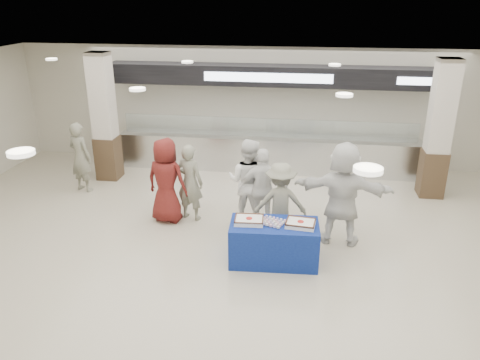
% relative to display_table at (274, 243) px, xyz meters
% --- Properties ---
extents(ground, '(14.00, 14.00, 0.00)m').
position_rel_display_table_xyz_m(ground, '(-0.54, -0.67, -0.38)').
color(ground, beige).
rests_on(ground, ground).
extents(serving_line, '(8.70, 0.85, 2.80)m').
position_rel_display_table_xyz_m(serving_line, '(-0.54, 4.72, 0.78)').
color(serving_line, silver).
rests_on(serving_line, ground).
extents(column_left, '(0.55, 0.55, 3.20)m').
position_rel_display_table_xyz_m(column_left, '(-4.54, 3.53, 1.15)').
color(column_left, '#3A291A').
rests_on(column_left, ground).
extents(column_right, '(0.55, 0.55, 3.20)m').
position_rel_display_table_xyz_m(column_right, '(3.46, 3.53, 1.15)').
color(column_right, '#3A291A').
rests_on(column_right, ground).
extents(display_table, '(1.59, 0.86, 0.75)m').
position_rel_display_table_xyz_m(display_table, '(0.00, 0.00, 0.00)').
color(display_table, navy).
rests_on(display_table, ground).
extents(sheet_cake_left, '(0.52, 0.42, 0.10)m').
position_rel_display_table_xyz_m(sheet_cake_left, '(-0.45, -0.01, 0.43)').
color(sheet_cake_left, white).
rests_on(sheet_cake_left, display_table).
extents(sheet_cake_right, '(0.53, 0.43, 0.10)m').
position_rel_display_table_xyz_m(sheet_cake_right, '(0.45, -0.01, 0.43)').
color(sheet_cake_right, white).
rests_on(sheet_cake_right, display_table).
extents(cupcake_tray, '(0.42, 0.37, 0.06)m').
position_rel_display_table_xyz_m(cupcake_tray, '(-0.04, 0.01, 0.40)').
color(cupcake_tray, '#AAAAAF').
rests_on(cupcake_tray, display_table).
extents(civilian_maroon, '(0.98, 0.74, 1.80)m').
position_rel_display_table_xyz_m(civilian_maroon, '(-2.33, 1.33, 0.53)').
color(civilian_maroon, maroon).
rests_on(civilian_maroon, ground).
extents(soldier_a, '(0.69, 0.55, 1.65)m').
position_rel_display_table_xyz_m(soldier_a, '(-1.88, 1.50, 0.45)').
color(soldier_a, slate).
rests_on(soldier_a, ground).
extents(chef_tall, '(1.00, 0.85, 1.80)m').
position_rel_display_table_xyz_m(chef_tall, '(-0.66, 1.54, 0.52)').
color(chef_tall, white).
rests_on(chef_tall, ground).
extents(chef_short, '(1.04, 0.54, 1.70)m').
position_rel_display_table_xyz_m(chef_short, '(-0.32, 1.27, 0.48)').
color(chef_short, white).
rests_on(chef_short, ground).
extents(soldier_b, '(1.10, 0.73, 1.59)m').
position_rel_display_table_xyz_m(soldier_b, '(0.05, 0.81, 0.42)').
color(soldier_b, slate).
rests_on(soldier_b, ground).
extents(civilian_white, '(1.92, 0.78, 2.02)m').
position_rel_display_table_xyz_m(civilian_white, '(1.20, 0.90, 0.63)').
color(civilian_white, white).
rests_on(civilian_white, ground).
extents(soldier_bg, '(0.72, 0.60, 1.70)m').
position_rel_display_table_xyz_m(soldier_bg, '(-4.84, 2.64, 0.47)').
color(soldier_bg, slate).
rests_on(soldier_bg, ground).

